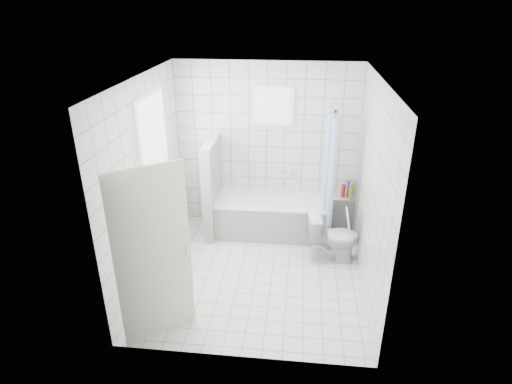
# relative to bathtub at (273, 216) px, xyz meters

# --- Properties ---
(ground) EXTENTS (3.00, 3.00, 0.00)m
(ground) POSITION_rel_bathtub_xyz_m (-0.14, -1.12, -0.29)
(ground) COLOR white
(ground) RESTS_ON ground
(ceiling) EXTENTS (3.00, 3.00, 0.00)m
(ceiling) POSITION_rel_bathtub_xyz_m (-0.14, -1.12, 2.31)
(ceiling) COLOR white
(ceiling) RESTS_ON ground
(wall_back) EXTENTS (2.80, 0.02, 2.60)m
(wall_back) POSITION_rel_bathtub_xyz_m (-0.14, 0.38, 1.01)
(wall_back) COLOR white
(wall_back) RESTS_ON ground
(wall_front) EXTENTS (2.80, 0.02, 2.60)m
(wall_front) POSITION_rel_bathtub_xyz_m (-0.14, -2.62, 1.01)
(wall_front) COLOR white
(wall_front) RESTS_ON ground
(wall_left) EXTENTS (0.02, 3.00, 2.60)m
(wall_left) POSITION_rel_bathtub_xyz_m (-1.54, -1.12, 1.01)
(wall_left) COLOR white
(wall_left) RESTS_ON ground
(wall_right) EXTENTS (0.02, 3.00, 2.60)m
(wall_right) POSITION_rel_bathtub_xyz_m (1.26, -1.12, 1.01)
(wall_right) COLOR white
(wall_right) RESTS_ON ground
(window_left) EXTENTS (0.01, 0.90, 1.40)m
(window_left) POSITION_rel_bathtub_xyz_m (-1.50, -0.82, 1.31)
(window_left) COLOR white
(window_left) RESTS_ON wall_left
(window_back) EXTENTS (0.50, 0.01, 0.50)m
(window_back) POSITION_rel_bathtub_xyz_m (-0.04, 0.33, 1.66)
(window_back) COLOR white
(window_back) RESTS_ON wall_back
(window_sill) EXTENTS (0.18, 1.02, 0.08)m
(window_sill) POSITION_rel_bathtub_xyz_m (-1.45, -0.82, 0.57)
(window_sill) COLOR white
(window_sill) RESTS_ON wall_left
(door) EXTENTS (0.66, 0.51, 2.00)m
(door) POSITION_rel_bathtub_xyz_m (-1.07, -2.36, 0.71)
(door) COLOR silver
(door) RESTS_ON ground
(bathtub) EXTENTS (1.74, 0.77, 0.58)m
(bathtub) POSITION_rel_bathtub_xyz_m (0.00, 0.00, 0.00)
(bathtub) COLOR white
(bathtub) RESTS_ON ground
(partition_wall) EXTENTS (0.15, 0.85, 1.50)m
(partition_wall) POSITION_rel_bathtub_xyz_m (-0.93, -0.05, 0.46)
(partition_wall) COLOR white
(partition_wall) RESTS_ON ground
(tiled_ledge) EXTENTS (0.40, 0.24, 0.55)m
(tiled_ledge) POSITION_rel_bathtub_xyz_m (1.14, 0.25, -0.02)
(tiled_ledge) COLOR white
(tiled_ledge) RESTS_ON ground
(toilet) EXTENTS (0.77, 0.51, 0.73)m
(toilet) POSITION_rel_bathtub_xyz_m (0.89, -0.69, 0.08)
(toilet) COLOR white
(toilet) RESTS_ON ground
(curtain_rod) EXTENTS (0.02, 0.80, 0.02)m
(curtain_rod) POSITION_rel_bathtub_xyz_m (0.81, -0.02, 1.71)
(curtain_rod) COLOR silver
(curtain_rod) RESTS_ON wall_back
(shower_curtain) EXTENTS (0.14, 0.48, 1.78)m
(shower_curtain) POSITION_rel_bathtub_xyz_m (0.81, -0.16, 0.81)
(shower_curtain) COLOR #4F8EEA
(shower_curtain) RESTS_ON curtain_rod
(tub_faucet) EXTENTS (0.18, 0.06, 0.06)m
(tub_faucet) POSITION_rel_bathtub_xyz_m (0.10, 0.33, 0.56)
(tub_faucet) COLOR silver
(tub_faucet) RESTS_ON wall_back
(sill_bottles) EXTENTS (0.15, 0.78, 0.28)m
(sill_bottles) POSITION_rel_bathtub_xyz_m (-1.44, -1.00, 0.73)
(sill_bottles) COLOR #DA6DC8
(sill_bottles) RESTS_ON window_sill
(ledge_bottles) EXTENTS (0.17, 0.15, 0.28)m
(ledge_bottles) POSITION_rel_bathtub_xyz_m (1.15, 0.24, 0.39)
(ledge_bottles) COLOR #291AD0
(ledge_bottles) RESTS_ON tiled_ledge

